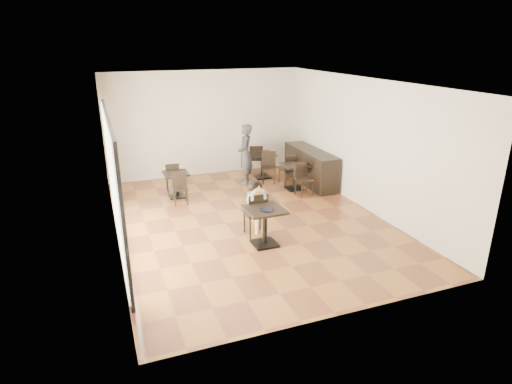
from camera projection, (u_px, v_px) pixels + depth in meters
name	position (u px, v px, depth m)	size (l,w,h in m)	color
floor	(249.00, 220.00, 10.15)	(6.00, 8.00, 0.01)	brown
ceiling	(249.00, 82.00, 9.07)	(6.00, 8.00, 0.01)	white
wall_back	(205.00, 124.00, 13.13)	(6.00, 0.01, 3.20)	silver
wall_front	(344.00, 221.00, 6.09)	(6.00, 0.01, 3.20)	silver
wall_left	(109.00, 168.00, 8.61)	(0.01, 8.00, 3.20)	silver
wall_right	(362.00, 144.00, 10.61)	(0.01, 8.00, 3.20)	silver
storefront_window	(113.00, 185.00, 8.25)	(0.04, 4.50, 2.60)	white
child_table	(265.00, 227.00, 8.80)	(0.77, 0.77, 0.81)	black
child_chair	(255.00, 213.00, 9.26)	(0.44, 0.44, 0.98)	black
child	(255.00, 208.00, 9.21)	(0.44, 0.61, 1.23)	gray
plate	(267.00, 210.00, 8.57)	(0.27, 0.27, 0.02)	black
pizza_slice	(258.00, 191.00, 8.89)	(0.29, 0.22, 0.07)	#E0CD82
adult_patron	(245.00, 154.00, 12.51)	(0.64, 0.42, 1.76)	#393A3E
cafe_table_mid	(294.00, 177.00, 12.13)	(0.69, 0.69, 0.73)	black
cafe_table_left	(176.00, 185.00, 11.52)	(0.65, 0.65, 0.69)	black
cafe_table_back	(262.00, 165.00, 13.15)	(0.73, 0.73, 0.77)	black
chair_mid_a	(287.00, 169.00, 12.60)	(0.40, 0.40, 0.88)	black
chair_mid_b	(304.00, 180.00, 11.63)	(0.40, 0.40, 0.88)	black
chair_left_a	(172.00, 177.00, 11.98)	(0.37, 0.37, 0.83)	black
chair_left_b	(180.00, 189.00, 11.01)	(0.37, 0.37, 0.83)	black
chair_back_a	(256.00, 159.00, 13.58)	(0.41, 0.41, 0.92)	black
chair_back_b	(269.00, 168.00, 12.64)	(0.41, 0.41, 0.92)	black
service_counter	(311.00, 167.00, 12.63)	(0.60, 2.40, 1.00)	black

